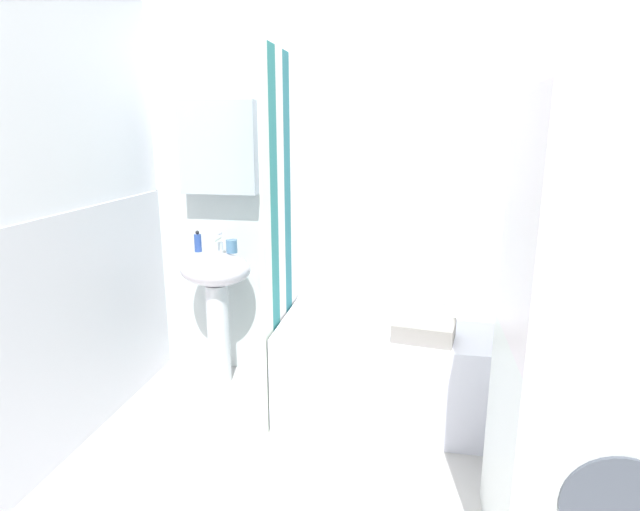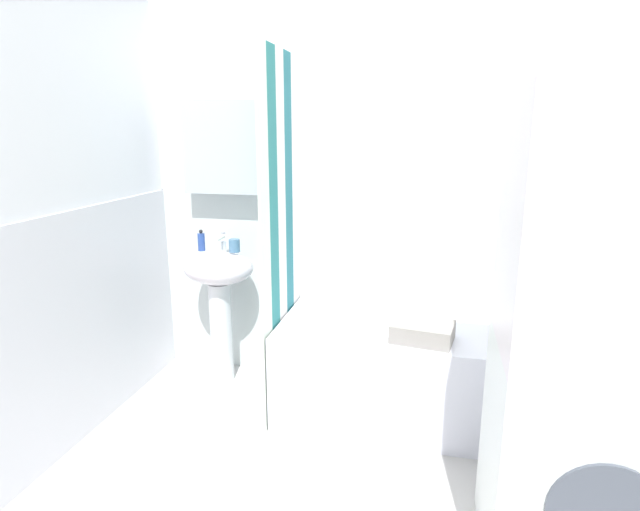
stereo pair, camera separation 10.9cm
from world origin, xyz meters
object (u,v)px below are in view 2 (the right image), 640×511
object	(u,v)px
bathtub	(425,372)
shampoo_bottle	(517,302)
toothbrush_cup	(234,245)
sink	(219,288)
towel_folded	(423,332)
lotion_bottle	(533,301)
washer_dryer_stack	(594,353)
soap_dispenser	(201,241)
body_wash_bottle	(556,300)

from	to	relation	value
bathtub	shampoo_bottle	bearing A→B (deg)	30.00
toothbrush_cup	shampoo_bottle	bearing A→B (deg)	2.49
sink	toothbrush_cup	xyz separation A→B (m)	(0.09, 0.04, 0.27)
towel_folded	bathtub	bearing A→B (deg)	84.10
toothbrush_cup	lotion_bottle	bearing A→B (deg)	2.39
lotion_bottle	washer_dryer_stack	distance (m)	1.26
toothbrush_cup	sink	bearing A→B (deg)	-154.59
shampoo_bottle	bathtub	bearing A→B (deg)	-150.00
sink	toothbrush_cup	world-z (taller)	toothbrush_cup
soap_dispenser	lotion_bottle	distance (m)	2.01
lotion_bottle	shampoo_bottle	distance (m)	0.09
body_wash_bottle	towel_folded	xyz separation A→B (m)	(-0.73, -0.50, -0.06)
lotion_bottle	towel_folded	xyz separation A→B (m)	(-0.60, -0.48, -0.05)
body_wash_bottle	washer_dryer_stack	bearing A→B (deg)	-96.76
bathtub	towel_folded	world-z (taller)	towel_folded
bathtub	shampoo_bottle	world-z (taller)	shampoo_bottle
body_wash_bottle	towel_folded	bearing A→B (deg)	-145.60
sink	body_wash_bottle	world-z (taller)	sink
bathtub	body_wash_bottle	distance (m)	0.86
sink	body_wash_bottle	distance (m)	2.00
lotion_bottle	towel_folded	world-z (taller)	lotion_bottle
soap_dispenser	bathtub	world-z (taller)	soap_dispenser
soap_dispenser	washer_dryer_stack	xyz separation A→B (m)	(1.96, -1.15, -0.04)
soap_dispenser	washer_dryer_stack	bearing A→B (deg)	-30.30
toothbrush_cup	towel_folded	xyz separation A→B (m)	(1.17, -0.40, -0.30)
body_wash_bottle	shampoo_bottle	world-z (taller)	body_wash_bottle
toothbrush_cup	shampoo_bottle	distance (m)	1.71
toothbrush_cup	towel_folded	world-z (taller)	toothbrush_cup
sink	body_wash_bottle	size ratio (longest dim) A/B	3.69
body_wash_bottle	washer_dryer_stack	size ratio (longest dim) A/B	0.13
toothbrush_cup	towel_folded	distance (m)	1.28
sink	lotion_bottle	xyz separation A→B (m)	(1.87, 0.12, 0.01)
sink	towel_folded	xyz separation A→B (m)	(1.27, -0.36, -0.04)
soap_dispenser	lotion_bottle	size ratio (longest dim) A/B	0.65
sink	towel_folded	distance (m)	1.32
towel_folded	shampoo_bottle	bearing A→B (deg)	42.71
body_wash_bottle	towel_folded	size ratio (longest dim) A/B	0.76
toothbrush_cup	washer_dryer_stack	bearing A→B (deg)	-33.57
towel_folded	washer_dryer_stack	size ratio (longest dim) A/B	0.18
sink	toothbrush_cup	size ratio (longest dim) A/B	10.56
shampoo_bottle	washer_dryer_stack	world-z (taller)	washer_dryer_stack
soap_dispenser	body_wash_bottle	xyz separation A→B (m)	(2.11, 0.11, -0.26)
body_wash_bottle	toothbrush_cup	bearing A→B (deg)	-177.14
soap_dispenser	bathtub	distance (m)	1.56
toothbrush_cup	shampoo_bottle	size ratio (longest dim) A/B	0.44
bathtub	body_wash_bottle	bearing A→B (deg)	23.54
sink	bathtub	xyz separation A→B (m)	(1.29, -0.17, -0.35)
lotion_bottle	shampoo_bottle	world-z (taller)	lotion_bottle
lotion_bottle	washer_dryer_stack	size ratio (longest dim) A/B	0.12
toothbrush_cup	lotion_bottle	xyz separation A→B (m)	(1.77, 0.07, -0.25)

